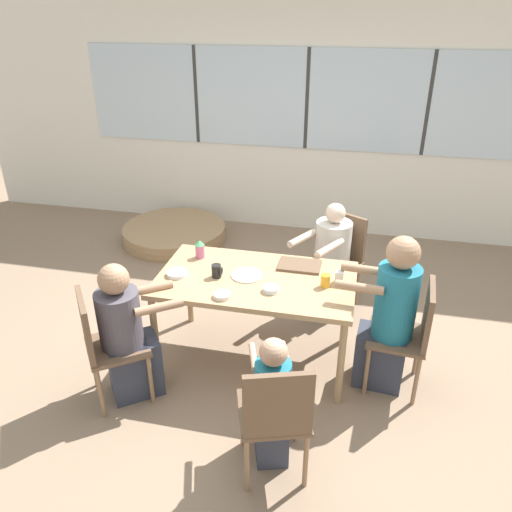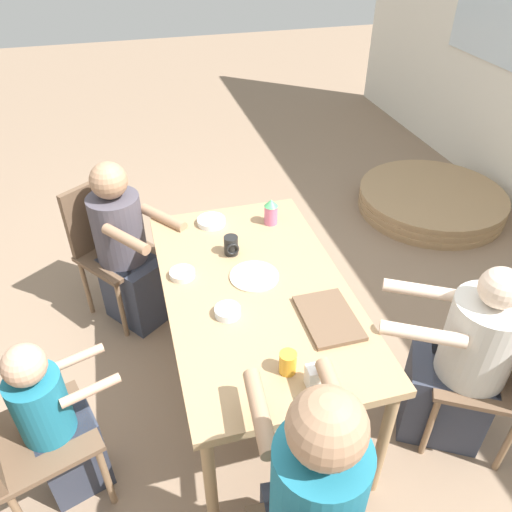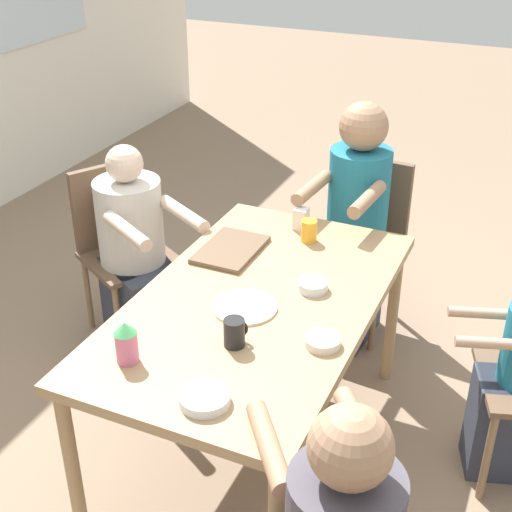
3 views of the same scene
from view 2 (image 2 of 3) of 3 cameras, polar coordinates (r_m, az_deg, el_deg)
ground_plane at (r=2.84m, az=0.00°, el=-14.89°), size 16.00×16.00×0.00m
dining_table at (r=2.36m, az=0.00°, el=-4.79°), size 1.45×0.84×0.73m
chair_for_man_blue_shirt at (r=2.52m, az=26.49°, el=-11.16°), size 0.55×0.55×0.86m
chair_for_man_teal_shirt at (r=3.14m, az=-16.61°, el=1.85°), size 0.56×0.56×0.86m
chair_for_toddler at (r=2.27m, az=-26.14°, el=-17.85°), size 0.50×0.50×0.86m
person_man_blue_shirt at (r=2.52m, az=22.37°, el=-11.66°), size 0.55×0.64×1.03m
person_man_teal_shirt at (r=3.04m, az=-14.59°, el=0.25°), size 0.60×0.55×1.06m
person_toddler at (r=2.33m, az=-21.67°, el=-17.87°), size 0.32×0.43×0.91m
food_tray_dark at (r=2.17m, az=8.29°, el=-6.99°), size 0.32×0.22×0.02m
coffee_mug at (r=2.49m, az=-2.85°, el=1.18°), size 0.08×0.07×0.10m
sippy_cup at (r=2.71m, az=1.72°, el=5.13°), size 0.08×0.08×0.15m
juice_glass at (r=1.93m, az=3.65°, el=-12.05°), size 0.07×0.07×0.09m
milk_carton_small at (r=1.89m, az=6.66°, el=-13.58°), size 0.06×0.06×0.10m
bowl_white_shallow at (r=2.17m, az=-3.26°, el=-6.35°), size 0.11×0.11×0.04m
bowl_cereal at (r=2.39m, az=-8.42°, el=-2.03°), size 0.12×0.12×0.03m
bowl_fruit at (r=2.75m, az=-5.14°, el=3.95°), size 0.15×0.15×0.03m
plate_tortillas at (r=2.37m, az=-0.20°, el=-2.33°), size 0.23×0.23×0.01m
folded_table_stack at (r=4.48m, az=19.37°, el=5.96°), size 1.20×1.20×0.18m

